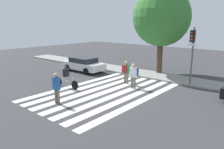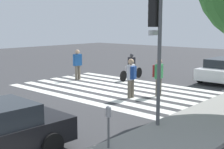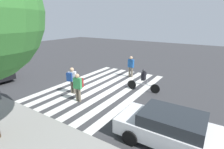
{
  "view_description": "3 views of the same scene",
  "coord_description": "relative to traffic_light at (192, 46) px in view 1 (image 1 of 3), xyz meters",
  "views": [
    {
      "loc": [
        9.54,
        -10.47,
        4.57
      ],
      "look_at": [
        0.59,
        0.03,
        1.32
      ],
      "focal_mm": 35.0,
      "sensor_mm": 36.0,
      "label": 1
    },
    {
      "loc": [
        11.93,
        10.62,
        3.33
      ],
      "look_at": [
        0.36,
        0.29,
        0.84
      ],
      "focal_mm": 50.0,
      "sensor_mm": 36.0,
      "label": 2
    },
    {
      "loc": [
        -7.3,
        9.72,
        4.75
      ],
      "look_at": [
        -0.45,
        -0.74,
        0.87
      ],
      "focal_mm": 28.0,
      "sensor_mm": 36.0,
      "label": 3
    }
  ],
  "objects": [
    {
      "name": "sidewalk_curb",
      "position": [
        -3.77,
        1.09,
        -2.94
      ],
      "size": [
        36.0,
        2.5,
        0.14
      ],
      "color": "gray",
      "rests_on": "ground_plane"
    },
    {
      "name": "ground_plane",
      "position": [
        -3.77,
        -5.16,
        -3.01
      ],
      "size": [
        60.0,
        60.0,
        0.0
      ],
      "primitive_type": "plane",
      "color": "#38383A"
    },
    {
      "name": "pedestrian_child_with_backpack",
      "position": [
        -4.01,
        -2.52,
        -1.97
      ],
      "size": [
        0.52,
        0.46,
        1.77
      ],
      "rotation": [
        0.0,
        0.0,
        0.17
      ],
      "color": "#6B6051",
      "rests_on": "ground_plane"
    },
    {
      "name": "cyclist_far_lane",
      "position": [
        -6.64,
        -6.17,
        -2.15
      ],
      "size": [
        2.35,
        0.42,
        1.6
      ],
      "rotation": [
        0.0,
        0.0,
        0.07
      ],
      "color": "black",
      "rests_on": "ground_plane"
    },
    {
      "name": "pedestrian_adult_blue_shirt",
      "position": [
        -2.82,
        -3.17,
        -1.95
      ],
      "size": [
        0.55,
        0.52,
        1.81
      ],
      "rotation": [
        0.0,
        0.0,
        3.48
      ],
      "color": "#6B6051",
      "rests_on": "ground_plane"
    },
    {
      "name": "car_parked_dark_suv",
      "position": [
        -9.79,
        -1.64,
        -2.3
      ],
      "size": [
        4.31,
        2.05,
        1.37
      ],
      "rotation": [
        0.0,
        0.0,
        0.01
      ],
      "color": "silver",
      "rests_on": "ground_plane"
    },
    {
      "name": "traffic_light",
      "position": [
        0.0,
        0.0,
        0.0
      ],
      "size": [
        0.6,
        0.5,
        4.3
      ],
      "color": "#515456",
      "rests_on": "ground_plane"
    },
    {
      "name": "pedestrian_adult_tall_backpack",
      "position": [
        -4.42,
        -8.58,
        -1.97
      ],
      "size": [
        0.53,
        0.28,
        1.84
      ],
      "rotation": [
        0.0,
        0.0,
        3.04
      ],
      "color": "#6B6051",
      "rests_on": "ground_plane"
    },
    {
      "name": "street_tree",
      "position": [
        -3.7,
        2.15,
        2.04
      ],
      "size": [
        5.05,
        5.05,
        7.59
      ],
      "color": "#4C3826",
      "rests_on": "ground_plane"
    },
    {
      "name": "crosswalk_stripes",
      "position": [
        -3.77,
        -5.16,
        -3.01
      ],
      "size": [
        6.12,
        10.0,
        0.01
      ],
      "color": "silver",
      "rests_on": "ground_plane"
    }
  ]
}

